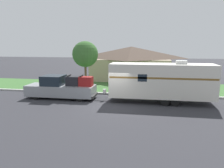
# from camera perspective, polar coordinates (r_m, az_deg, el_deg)

# --- Properties ---
(ground_plane) EXTENTS (120.00, 120.00, 0.00)m
(ground_plane) POSITION_cam_1_polar(r_m,az_deg,el_deg) (17.04, 0.10, -5.60)
(ground_plane) COLOR #2D2D33
(curb_strip) EXTENTS (80.00, 0.30, 0.14)m
(curb_strip) POSITION_cam_1_polar(r_m,az_deg,el_deg) (20.61, 1.83, -2.59)
(curb_strip) COLOR #ADADA8
(curb_strip) RESTS_ON ground_plane
(lawn_strip) EXTENTS (80.00, 7.00, 0.03)m
(lawn_strip) POSITION_cam_1_polar(r_m,az_deg,el_deg) (24.16, 3.01, -0.80)
(lawn_strip) COLOR #3D6B33
(lawn_strip) RESTS_ON ground_plane
(house_across_street) EXTENTS (10.87, 8.12, 4.38)m
(house_across_street) POSITION_cam_1_polar(r_m,az_deg,el_deg) (30.26, 5.03, 5.73)
(house_across_street) COLOR tan
(house_across_street) RESTS_ON ground_plane
(pickup_truck) EXTENTS (6.10, 1.95, 2.08)m
(pickup_truck) POSITION_cam_1_polar(r_m,az_deg,el_deg) (19.61, -13.07, -1.01)
(pickup_truck) COLOR black
(pickup_truck) RESTS_ON ground_plane
(travel_trailer) EXTENTS (9.46, 2.25, 3.43)m
(travel_trailer) POSITION_cam_1_polar(r_m,az_deg,el_deg) (17.98, 12.77, 0.88)
(travel_trailer) COLOR black
(travel_trailer) RESTS_ON ground_plane
(mailbox) EXTENTS (0.48, 0.20, 1.37)m
(mailbox) POSITION_cam_1_polar(r_m,az_deg,el_deg) (22.34, -11.05, 0.81)
(mailbox) COLOR brown
(mailbox) RESTS_ON ground_plane
(tree_in_yard) EXTENTS (2.80, 2.80, 5.02)m
(tree_in_yard) POSITION_cam_1_polar(r_m,az_deg,el_deg) (23.99, -7.01, 7.71)
(tree_in_yard) COLOR brown
(tree_in_yard) RESTS_ON ground_plane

